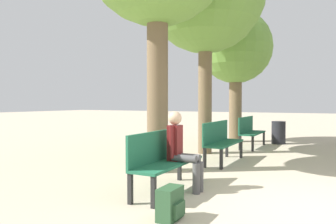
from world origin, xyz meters
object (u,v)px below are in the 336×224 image
at_px(bench_row_1, 220,139).
at_px(person_seated, 181,148).
at_px(bench_row_0, 163,157).
at_px(bench_row_2, 250,130).
at_px(backpack, 170,204).
at_px(trash_bin, 278,133).
at_px(tree_row_2, 236,49).

relative_size(bench_row_1, person_seated, 1.32).
height_order(bench_row_0, bench_row_2, same).
distance_m(bench_row_0, bench_row_2, 5.61).
xyz_separation_m(bench_row_1, backpack, (0.67, -3.85, -0.36)).
distance_m(bench_row_0, trash_bin, 6.96).
relative_size(bench_row_1, backpack, 4.27).
xyz_separation_m(bench_row_2, trash_bin, (0.65, 1.32, -0.17)).
distance_m(bench_row_0, tree_row_2, 7.42).
bearing_deg(trash_bin, bench_row_2, -116.43).
xyz_separation_m(person_seated, backpack, (0.43, -1.22, -0.48)).
height_order(bench_row_2, trash_bin, bench_row_2).
height_order(bench_row_1, person_seated, person_seated).
xyz_separation_m(bench_row_0, bench_row_1, (0.00, 2.80, 0.00)).
bearing_deg(person_seated, bench_row_1, 95.09).
height_order(tree_row_2, person_seated, tree_row_2).
bearing_deg(bench_row_1, backpack, -80.17).
bearing_deg(bench_row_0, trash_bin, 84.61).
bearing_deg(person_seated, bench_row_2, 92.47).
relative_size(bench_row_0, backpack, 4.27).
bearing_deg(bench_row_2, person_seated, -87.53).
bearing_deg(bench_row_1, tree_row_2, 101.23).
xyz_separation_m(backpack, trash_bin, (-0.01, 7.97, 0.19)).
distance_m(bench_row_1, bench_row_2, 2.80).
relative_size(bench_row_2, tree_row_2, 0.36).
bearing_deg(backpack, bench_row_2, 95.72).
xyz_separation_m(bench_row_0, tree_row_2, (-0.80, 6.85, 2.72)).
height_order(person_seated, backpack, person_seated).
bearing_deg(bench_row_1, trash_bin, 80.98).
xyz_separation_m(bench_row_0, bench_row_2, (0.00, 5.61, 0.00)).
bearing_deg(person_seated, bench_row_0, -142.83).
bearing_deg(trash_bin, person_seated, -93.56).
bearing_deg(backpack, person_seated, 109.49).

